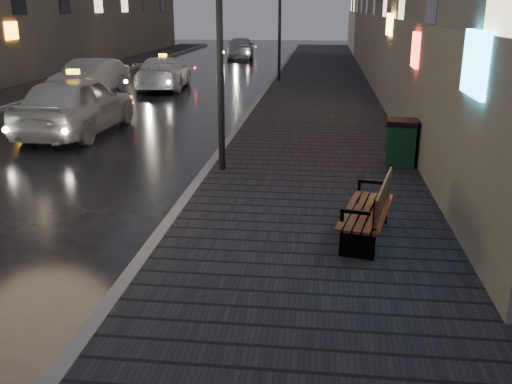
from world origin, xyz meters
TOP-DOWN VIEW (x-y plane):
  - sidewalk at (3.90, 21.00)m, footprint 4.60×58.00m
  - curb at (1.50, 21.00)m, footprint 0.20×58.00m
  - sidewalk_far at (-8.70, 21.00)m, footprint 2.40×58.00m
  - curb_far at (-7.40, 21.00)m, footprint 0.20×58.00m
  - lamp_near at (1.85, 6.00)m, footprint 0.36×0.36m
  - lamp_far at (1.85, 22.00)m, footprint 0.36×0.36m
  - bench at (4.78, 2.35)m, footprint 1.00×1.91m
  - trash_bin at (5.80, 6.83)m, footprint 0.80×0.80m
  - taxi_near at (-3.10, 9.84)m, footprint 2.13×5.10m
  - car_left_mid at (-5.75, 17.34)m, footprint 2.02×4.60m
  - taxi_mid at (-3.20, 19.57)m, footprint 2.47×5.08m
  - car_far at (-1.98, 35.63)m, footprint 2.37×4.80m

SIDE VIEW (x-z plane):
  - sidewalk at x=3.90m, z-range 0.00..0.15m
  - curb at x=1.50m, z-range 0.00..0.15m
  - sidewalk_far at x=-8.70m, z-range 0.00..0.15m
  - curb_far at x=-7.40m, z-range 0.00..0.15m
  - bench at x=4.78m, z-range 0.15..1.08m
  - trash_bin at x=5.80m, z-range 0.16..1.19m
  - taxi_mid at x=-3.20m, z-range 0.00..1.42m
  - car_left_mid at x=-5.75m, z-range 0.00..1.47m
  - car_far at x=-1.98m, z-range 0.00..1.58m
  - taxi_near at x=-3.10m, z-range 0.00..1.72m
  - lamp_near at x=1.85m, z-range 0.85..6.13m
  - lamp_far at x=1.85m, z-range 0.85..6.13m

